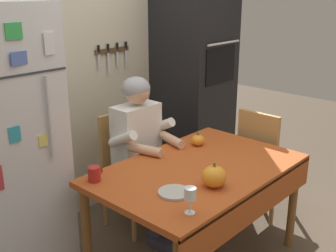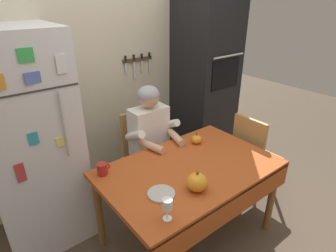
# 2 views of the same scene
# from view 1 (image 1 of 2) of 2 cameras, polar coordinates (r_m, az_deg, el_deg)

# --- Properties ---
(back_wall_assembly) EXTENTS (3.70, 0.13, 2.60)m
(back_wall_assembly) POSITION_cam_1_polar(r_m,az_deg,el_deg) (3.55, -11.35, 8.75)
(back_wall_assembly) COLOR beige
(back_wall_assembly) RESTS_ON ground
(wall_oven) EXTENTS (0.60, 0.64, 2.10)m
(wall_oven) POSITION_cam_1_polar(r_m,az_deg,el_deg) (4.03, 3.50, 6.59)
(wall_oven) COLOR black
(wall_oven) RESTS_ON ground
(dining_table) EXTENTS (1.40, 0.90, 0.74)m
(dining_table) POSITION_cam_1_polar(r_m,az_deg,el_deg) (2.82, 4.41, -7.23)
(dining_table) COLOR brown
(dining_table) RESTS_ON ground
(chair_behind_person) EXTENTS (0.40, 0.40, 0.93)m
(chair_behind_person) POSITION_cam_1_polar(r_m,az_deg,el_deg) (3.42, -5.57, -5.19)
(chair_behind_person) COLOR tan
(chair_behind_person) RESTS_ON ground
(seated_person) EXTENTS (0.47, 0.55, 1.25)m
(seated_person) POSITION_cam_1_polar(r_m,az_deg,el_deg) (3.20, -3.42, -2.42)
(seated_person) COLOR #38384C
(seated_person) RESTS_ON ground
(chair_right_side) EXTENTS (0.40, 0.40, 0.93)m
(chair_right_side) POSITION_cam_1_polar(r_m,az_deg,el_deg) (3.60, 12.64, -4.31)
(chair_right_side) COLOR tan
(chair_right_side) RESTS_ON ground
(coffee_mug) EXTENTS (0.10, 0.08, 0.09)m
(coffee_mug) POSITION_cam_1_polar(r_m,az_deg,el_deg) (2.62, -9.90, -6.39)
(coffee_mug) COLOR #B2231E
(coffee_mug) RESTS_ON dining_table
(wine_glass) EXTENTS (0.06, 0.06, 0.15)m
(wine_glass) POSITION_cam_1_polar(r_m,az_deg,el_deg) (2.22, 3.01, -9.30)
(wine_glass) COLOR white
(wine_glass) RESTS_ON dining_table
(pumpkin_large) EXTENTS (0.10, 0.10, 0.10)m
(pumpkin_large) POSITION_cam_1_polar(r_m,az_deg,el_deg) (3.16, 4.04, -1.90)
(pumpkin_large) COLOR orange
(pumpkin_large) RESTS_ON dining_table
(pumpkin_medium) EXTENTS (0.15, 0.15, 0.15)m
(pumpkin_medium) POSITION_cam_1_polar(r_m,az_deg,el_deg) (2.53, 6.23, -6.78)
(pumpkin_medium) COLOR orange
(pumpkin_medium) RESTS_ON dining_table
(serving_tray) EXTENTS (0.19, 0.19, 0.02)m
(serving_tray) POSITION_cam_1_polar(r_m,az_deg,el_deg) (2.45, 0.87, -8.97)
(serving_tray) COLOR #B7B2A8
(serving_tray) RESTS_ON dining_table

